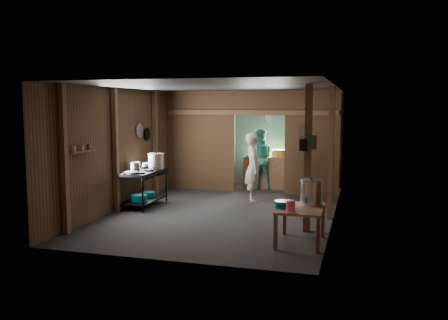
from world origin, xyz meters
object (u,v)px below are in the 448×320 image
(prep_table, at_px, (300,225))
(stove_pot_large, at_px, (156,162))
(stock_pot, at_px, (311,193))
(yellow_tub, at_px, (278,153))
(gas_range, at_px, (143,189))
(cook, at_px, (253,167))
(pink_bucket, at_px, (291,206))

(prep_table, bearing_deg, stove_pot_large, 147.35)
(stock_pot, bearing_deg, yellow_tub, 105.92)
(stock_pot, bearing_deg, stove_pot_large, 151.51)
(gas_range, xyz_separation_m, yellow_tub, (2.49, 3.12, 0.55))
(stock_pot, distance_m, yellow_tub, 4.94)
(prep_table, distance_m, cook, 3.54)
(cook, bearing_deg, prep_table, -172.82)
(stove_pot_large, height_order, stock_pot, stove_pot_large)
(stove_pot_large, bearing_deg, cook, 23.87)
(stock_pot, relative_size, cook, 0.28)
(stove_pot_large, bearing_deg, prep_table, -32.65)
(stove_pot_large, distance_m, stock_pot, 4.19)
(gas_range, relative_size, stove_pot_large, 3.65)
(gas_range, xyz_separation_m, stock_pot, (3.85, -1.63, 0.39))
(stove_pot_large, distance_m, yellow_tub, 3.60)
(yellow_tub, height_order, cook, cook)
(gas_range, bearing_deg, stove_pot_large, 64.97)
(gas_range, height_order, stock_pot, stock_pot)
(cook, bearing_deg, stock_pot, -168.67)
(gas_range, distance_m, yellow_tub, 4.03)
(prep_table, height_order, pink_bucket, pink_bucket)
(stove_pot_large, bearing_deg, stock_pot, -28.49)
(gas_range, xyz_separation_m, pink_bucket, (3.59, -2.19, 0.27))
(gas_range, height_order, yellow_tub, yellow_tub)
(gas_range, height_order, prep_table, gas_range)
(prep_table, distance_m, yellow_tub, 5.21)
(prep_table, bearing_deg, pink_bucket, -113.26)
(gas_range, relative_size, yellow_tub, 3.73)
(pink_bucket, relative_size, cook, 0.11)
(gas_range, height_order, pink_bucket, gas_range)
(stove_pot_large, relative_size, pink_bucket, 2.22)
(gas_range, xyz_separation_m, stove_pot_large, (0.17, 0.36, 0.57))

